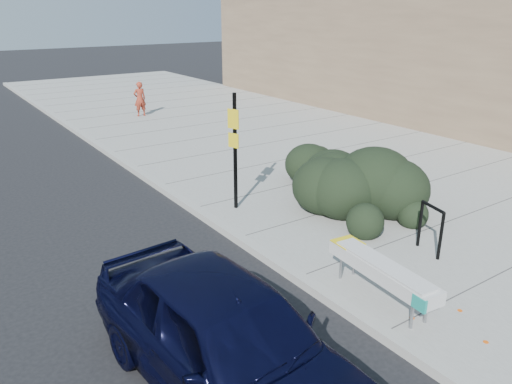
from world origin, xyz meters
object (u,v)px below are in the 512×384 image
(bench, at_px, (382,270))
(bike_rack, at_px, (431,224))
(sedan_navy, at_px, (228,339))
(pedestrian, at_px, (140,99))
(sign_post, at_px, (235,145))

(bench, bearing_deg, bike_rack, 22.07)
(bike_rack, distance_m, sedan_navy, 5.24)
(sedan_navy, relative_size, pedestrian, 3.14)
(bike_rack, distance_m, pedestrian, 15.79)
(bench, relative_size, bike_rack, 2.28)
(sedan_navy, bearing_deg, bike_rack, 5.26)
(bench, relative_size, pedestrian, 1.50)
(bike_rack, xyz_separation_m, sign_post, (-1.89, 4.14, 0.97))
(bench, bearing_deg, pedestrian, 86.50)
(bench, distance_m, pedestrian, 16.60)
(sedan_navy, bearing_deg, sign_post, 52.51)
(pedestrian, bearing_deg, bike_rack, 89.14)
(bench, xyz_separation_m, sedan_navy, (-3.10, -0.24, 0.12))
(bench, xyz_separation_m, bike_rack, (2.07, 0.62, 0.06))
(sedan_navy, height_order, pedestrian, pedestrian)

